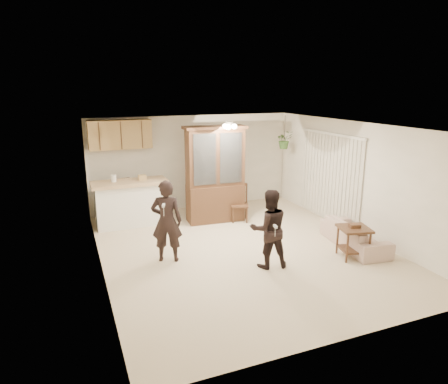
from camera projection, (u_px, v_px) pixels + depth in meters
name	position (u px, v px, depth m)	size (l,w,h in m)	color
floor	(243.00, 249.00, 8.16)	(6.50, 6.50, 0.00)	beige
ceiling	(244.00, 126.00, 7.52)	(5.50, 6.50, 0.02)	silver
wall_back	(193.00, 162.00, 10.75)	(5.50, 0.02, 2.50)	white
wall_front	(353.00, 252.00, 4.92)	(5.50, 0.02, 2.50)	white
wall_left	(98.00, 205.00, 6.85)	(0.02, 6.50, 2.50)	white
wall_right	(356.00, 179.00, 8.83)	(0.02, 6.50, 2.50)	white
breakfast_bar	(131.00, 205.00, 9.47)	(1.60, 0.55, 1.00)	white
bar_top	(129.00, 183.00, 9.33)	(1.75, 0.70, 0.08)	tan
upper_cabinets	(120.00, 135.00, 9.69)	(1.50, 0.34, 0.70)	olive
vertical_blinds	(329.00, 177.00, 9.66)	(0.06, 2.30, 2.10)	beige
ceiling_fixture	(229.00, 126.00, 8.69)	(0.36, 0.36, 0.20)	#F8E2BA
hanging_plant	(284.00, 140.00, 10.67)	(0.43, 0.37, 0.48)	#2B5923
plant_cord	(285.00, 128.00, 10.59)	(0.01, 0.01, 0.65)	#29241E
sofa	(355.00, 230.00, 8.24)	(1.87, 0.73, 0.73)	beige
adult	(166.00, 216.00, 7.43)	(0.66, 0.43, 1.80)	black
child	(269.00, 232.00, 7.23)	(0.66, 0.51, 1.35)	black
china_hutch	(215.00, 175.00, 9.65)	(1.51, 0.65, 2.33)	#3B2515
side_table	(353.00, 242.00, 7.72)	(0.68, 0.68, 0.68)	#3B2515
chair_bar	(127.00, 209.00, 9.84)	(0.57, 0.57, 1.04)	#3B2515
chair_hutch_left	(240.00, 211.00, 9.84)	(0.53, 0.53, 0.92)	#3B2515
chair_hutch_right	(230.00, 205.00, 10.13)	(0.67, 0.67, 1.15)	#3B2515
controller_adult	(164.00, 205.00, 6.99)	(0.04, 0.14, 0.04)	white
controller_child	(275.00, 226.00, 6.85)	(0.04, 0.13, 0.04)	white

